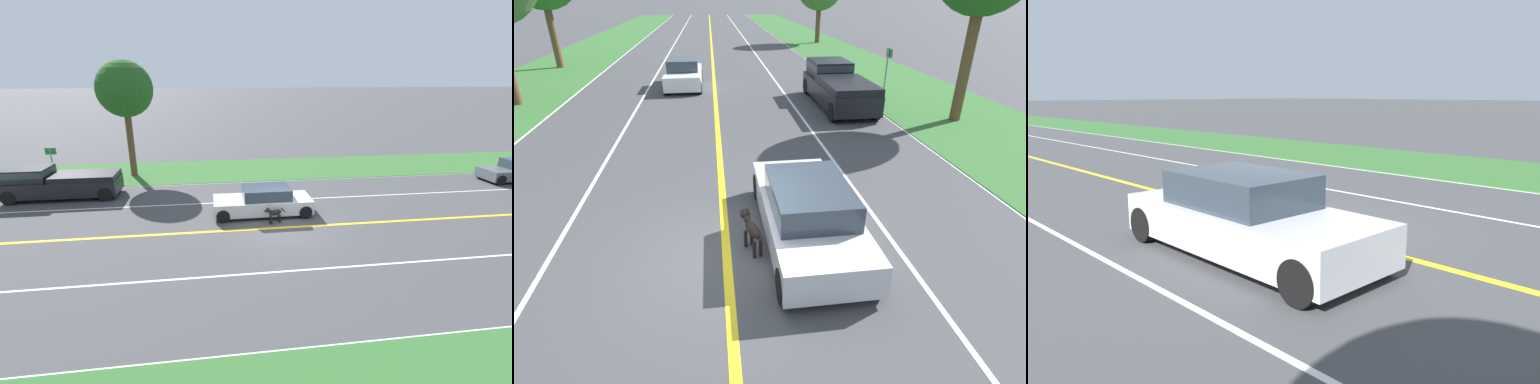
# 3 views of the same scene
# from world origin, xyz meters

# --- Properties ---
(ground_plane) EXTENTS (400.00, 400.00, 0.00)m
(ground_plane) POSITION_xyz_m (0.00, 0.00, 0.00)
(ground_plane) COLOR #424244
(centre_divider_line) EXTENTS (0.18, 160.00, 0.01)m
(centre_divider_line) POSITION_xyz_m (0.00, 0.00, 0.00)
(centre_divider_line) COLOR yellow
(centre_divider_line) RESTS_ON ground
(lane_edge_line_left) EXTENTS (0.14, 160.00, 0.01)m
(lane_edge_line_left) POSITION_xyz_m (-7.00, 0.00, 0.00)
(lane_edge_line_left) COLOR white
(lane_edge_line_left) RESTS_ON ground
(lane_dash_same_dir) EXTENTS (0.10, 160.00, 0.01)m
(lane_dash_same_dir) POSITION_xyz_m (3.50, 0.00, 0.00)
(lane_dash_same_dir) COLOR white
(lane_dash_same_dir) RESTS_ON ground
(lane_dash_oncoming) EXTENTS (0.10, 160.00, 0.01)m
(lane_dash_oncoming) POSITION_xyz_m (-3.50, 0.00, 0.00)
(lane_dash_oncoming) COLOR white
(lane_dash_oncoming) RESTS_ON ground
(grass_verge_left) EXTENTS (6.00, 160.00, 0.03)m
(grass_verge_left) POSITION_xyz_m (-10.00, 0.00, 0.01)
(grass_verge_left) COLOR #33662D
(grass_verge_left) RESTS_ON ground
(ego_car) EXTENTS (1.82, 4.63, 1.34)m
(ego_car) POSITION_xyz_m (1.72, 0.51, 0.62)
(ego_car) COLOR silver
(ego_car) RESTS_ON ground
(dog) EXTENTS (0.45, 1.06, 0.81)m
(dog) POSITION_xyz_m (0.51, 0.23, 0.51)
(dog) COLOR black
(dog) RESTS_ON ground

